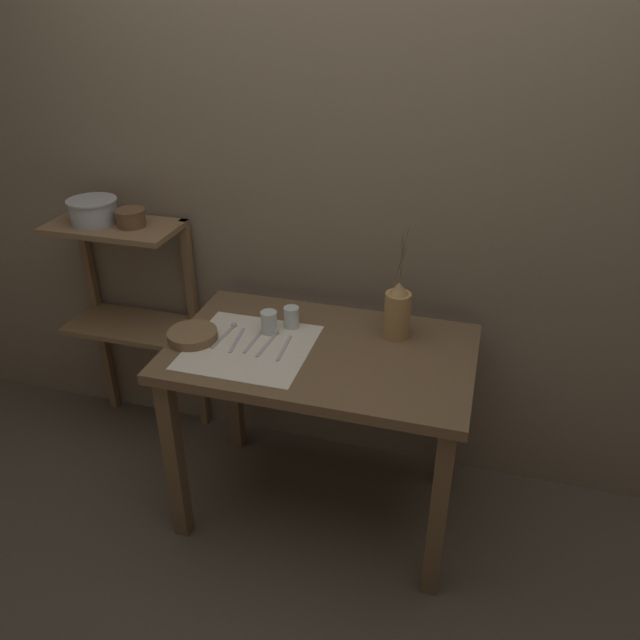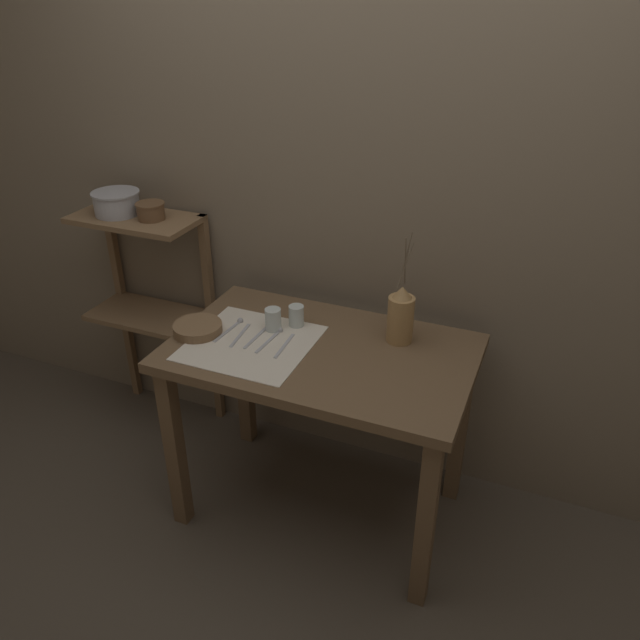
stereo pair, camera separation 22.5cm
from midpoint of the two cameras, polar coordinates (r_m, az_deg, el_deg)
name	(u,v)px [view 1 (the left image)]	position (r m, az deg, el deg)	size (l,w,h in m)	color
ground_plane	(321,505)	(2.81, -2.33, -16.67)	(12.00, 12.00, 0.00)	brown
stone_wall_back	(352,206)	(2.54, 0.37, 10.34)	(7.00, 0.06, 2.40)	#7A6B56
wooden_table	(321,376)	(2.38, -2.65, -5.22)	(1.13, 0.69, 0.80)	brown
wooden_shelf_unit	(129,291)	(2.98, -19.17, 2.48)	(0.56, 0.29, 1.09)	brown
linen_cloth	(249,347)	(2.35, -9.21, -2.53)	(0.45, 0.45, 0.00)	beige
pitcher_with_flowers	(397,312)	(2.34, 4.37, 0.70)	(0.10, 0.10, 0.44)	#A87F4C
wooden_bowl	(193,335)	(2.43, -14.21, -1.46)	(0.19, 0.19, 0.04)	brown
glass_tumbler_near	(269,322)	(2.41, -7.37, -0.27)	(0.06, 0.06, 0.09)	silver
glass_tumbler_far	(291,317)	(2.44, -5.28, 0.19)	(0.06, 0.06, 0.08)	silver
spoon_outer	(230,330)	(2.46, -10.85, -0.94)	(0.03, 0.19, 0.02)	#A8A8AD
fork_inner	(237,340)	(2.39, -10.30, -1.89)	(0.03, 0.18, 0.00)	#A8A8AD
fork_outer	(254,341)	(2.37, -8.81, -1.99)	(0.02, 0.18, 0.00)	#A8A8AD
spoon_inner	(273,337)	(2.39, -7.06, -1.64)	(0.03, 0.19, 0.02)	#A8A8AD
knife_center	(284,348)	(2.32, -6.09, -2.64)	(0.02, 0.18, 0.00)	#A8A8AD
metal_pot_large	(93,210)	(2.86, -22.21, 9.25)	(0.21, 0.21, 0.10)	#A8A8AD
metal_pot_small	(131,217)	(2.77, -19.20, 8.83)	(0.12, 0.12, 0.07)	brown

